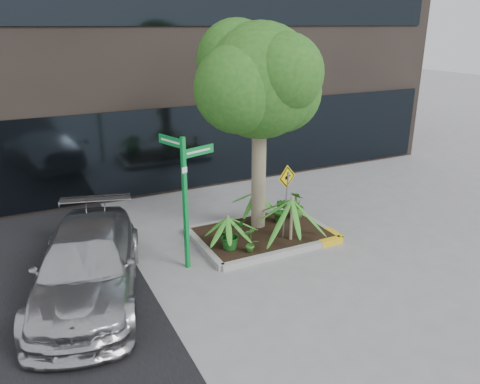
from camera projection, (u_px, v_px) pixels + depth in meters
name	position (u px, v px, depth m)	size (l,w,h in m)	color
ground	(261.00, 244.00, 11.40)	(80.00, 80.00, 0.00)	gray
planter	(264.00, 234.00, 11.69)	(3.35, 2.36, 0.15)	#9E9E99
tree	(260.00, 81.00, 10.85)	(3.47, 3.08, 5.20)	gray
palm_front	(292.00, 199.00, 10.94)	(1.24, 1.24, 1.38)	gray
palm_left	(228.00, 217.00, 10.65)	(0.90, 0.90, 1.00)	gray
palm_back	(256.00, 192.00, 12.26)	(0.89, 0.89, 0.99)	gray
parked_car	(88.00, 265.00, 9.00)	(1.88, 4.62, 1.34)	#B0B1B5
shrub_a	(230.00, 234.00, 10.73)	(0.64, 0.64, 0.71)	#195819
shrub_b	(297.00, 205.00, 12.43)	(0.41, 0.41, 0.73)	#367222
shrub_c	(251.00, 239.00, 10.55)	(0.34, 0.34, 0.64)	#2E6E22
shrub_d	(281.00, 210.00, 12.13)	(0.38, 0.38, 0.69)	#1F621C
street_sign_post	(185.00, 188.00, 9.77)	(1.03, 0.84, 2.93)	#0C8E38
cattle_sign	(286.00, 190.00, 10.91)	(0.55, 0.19, 1.86)	slate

